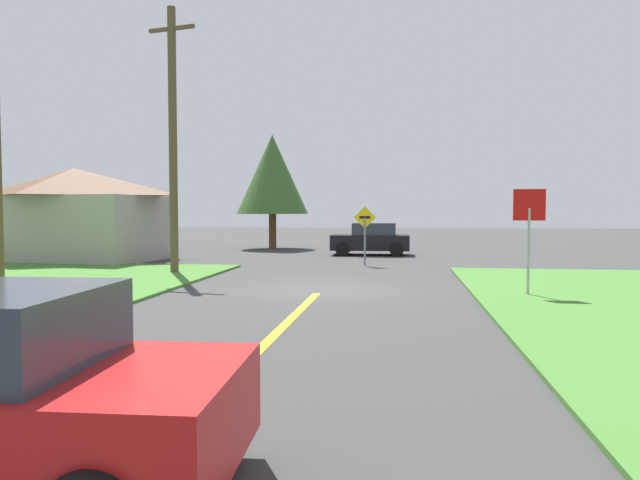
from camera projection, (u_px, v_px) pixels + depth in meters
ground_plane at (322, 289)px, 16.52m from camera, size 120.00×120.00×0.00m
lane_stripe_center at (249, 360)px, 8.61m from camera, size 0.20×14.00×0.01m
stop_sign at (529, 221)px, 14.82m from camera, size 0.81×0.07×2.78m
car_approaching_junction at (371, 239)px, 29.20m from camera, size 3.92×2.18×1.62m
utility_pole_mid at (173, 138)px, 20.21m from camera, size 1.79×0.48×9.27m
direction_sign at (365, 229)px, 23.52m from camera, size 0.90×0.10×2.42m
oak_tree_left at (272, 175)px, 33.68m from camera, size 4.18×4.18×6.65m
barn at (74, 214)px, 26.03m from camera, size 7.87×5.79×4.14m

